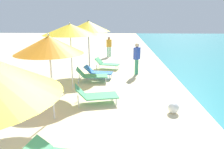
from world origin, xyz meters
The scene contains 10 objects.
umbrella_second centered at (-1.08, 3.31, 2.23)m, with size 1.91×1.91×2.54m.
lounger_second_shoreside centered at (0.02, 4.56, 0.32)m, with size 1.61×1.02×0.67m.
umbrella_third centered at (-1.14, 6.12, 2.50)m, with size 2.23×2.23×2.78m.
lounger_third_shoreside centered at (-0.49, 7.16, 0.35)m, with size 1.51×0.81×0.69m.
umbrella_farthest centered at (-0.83, 8.92, 2.52)m, with size 2.31×2.31×2.85m.
lounger_farthest_shoreside centered at (0.06, 9.94, 0.32)m, with size 1.52×0.92×0.64m.
lounger_farthest_inland centered at (-0.25, 7.90, 0.32)m, with size 1.49×0.78×0.62m.
person_walking_near centered at (1.74, 8.67, 1.03)m, with size 0.39×0.42×1.68m.
person_walking_mid centered at (-0.04, 14.10, 0.92)m, with size 0.41×0.33×1.54m.
beach_ball centered at (2.61, 3.86, 0.18)m, with size 0.35×0.35×0.35m, color white.
Camera 1 is at (0.92, -2.54, 2.96)m, focal length 34.38 mm.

